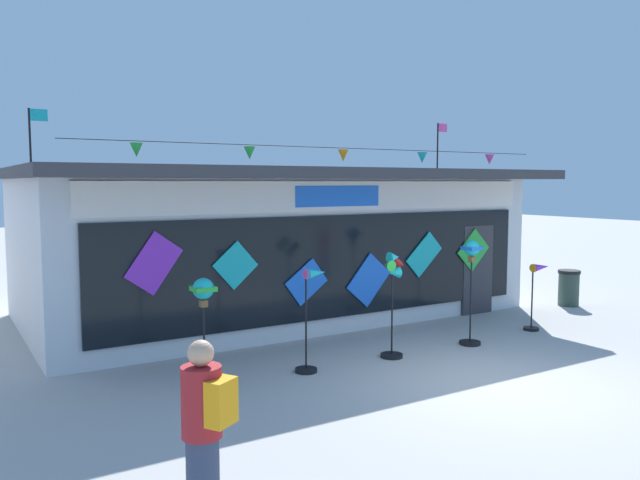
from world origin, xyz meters
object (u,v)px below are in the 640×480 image
wind_spinner_right (538,285)px  wind_spinner_left (311,313)px  wind_spinner_far_left (204,309)px  kite_shop_building (273,240)px  person_near_camera (204,434)px  trash_bin (569,288)px  wind_spinner_center_right (471,273)px  wind_spinner_center_left (393,287)px

wind_spinner_right → wind_spinner_left: bearing=-179.7°
wind_spinner_far_left → wind_spinner_right: (7.07, -0.12, -0.25)m
wind_spinner_far_left → wind_spinner_left: (1.72, -0.15, -0.23)m
wind_spinner_left → kite_shop_building: bearing=69.6°
wind_spinner_left → person_near_camera: 4.73m
kite_shop_building → trash_bin: 7.22m
wind_spinner_center_right → trash_bin: size_ratio=2.23×
wind_spinner_left → person_near_camera: person_near_camera is taller
wind_spinner_far_left → kite_shop_building: bearing=51.9°
wind_spinner_left → trash_bin: (8.03, 1.29, -0.49)m
person_near_camera → kite_shop_building: bearing=-151.9°
wind_spinner_far_left → person_near_camera: 3.96m
wind_spinner_far_left → wind_spinner_right: bearing=-1.0°
wind_spinner_far_left → wind_spinner_left: bearing=-5.1°
wind_spinner_center_right → wind_spinner_far_left: bearing=176.8°
wind_spinner_far_left → wind_spinner_center_right: size_ratio=0.83×
wind_spinner_left → wind_spinner_center_right: 3.35m
trash_bin → wind_spinner_far_left: bearing=-173.4°
trash_bin → wind_spinner_center_left: bearing=-168.1°
wind_spinner_far_left → wind_spinner_center_left: bearing=-4.0°
trash_bin → wind_spinner_center_right: bearing=-163.2°
wind_spinner_far_left → wind_spinner_right: 7.07m
wind_spinner_far_left → wind_spinner_center_left: wind_spinner_center_left is taller
wind_spinner_center_right → wind_spinner_right: wind_spinner_center_right is taller
wind_spinner_far_left → person_near_camera: (-1.44, -3.68, -0.26)m
wind_spinner_far_left → wind_spinner_center_left: (3.29, -0.23, 0.06)m
wind_spinner_center_right → trash_bin: (4.71, 1.42, -0.89)m
wind_spinner_center_right → wind_spinner_right: size_ratio=1.43×
kite_shop_building → wind_spinner_right: (3.69, -4.42, -0.74)m
kite_shop_building → wind_spinner_center_right: size_ratio=5.69×
wind_spinner_right → person_near_camera: 9.22m
wind_spinner_far_left → wind_spinner_center_right: wind_spinner_center_right is taller
wind_spinner_center_left → wind_spinner_center_right: 1.76m
wind_spinner_left → wind_spinner_center_left: (1.56, -0.08, 0.29)m
trash_bin → wind_spinner_right: bearing=-154.9°
wind_spinner_center_right → person_near_camera: size_ratio=1.15×
kite_shop_building → trash_bin: kite_shop_building is taller
kite_shop_building → wind_spinner_right: kite_shop_building is taller
wind_spinner_left → trash_bin: bearing=9.1°
kite_shop_building → wind_spinner_center_right: 4.89m
wind_spinner_left → wind_spinner_right: wind_spinner_left is taller
kite_shop_building → wind_spinner_right: 5.81m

